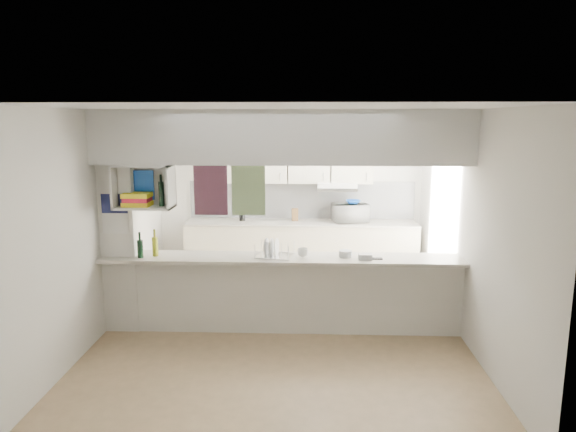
{
  "coord_description": "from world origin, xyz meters",
  "views": [
    {
      "loc": [
        0.31,
        -5.77,
        2.49
      ],
      "look_at": [
        0.06,
        0.5,
        1.31
      ],
      "focal_mm": 32.0,
      "sensor_mm": 36.0,
      "label": 1
    }
  ],
  "objects_px": {
    "bowl": "(353,202)",
    "wine_bottles": "(148,247)",
    "microwave": "(350,213)",
    "dish_rack": "(275,249)"
  },
  "relations": [
    {
      "from": "bowl",
      "to": "wine_bottles",
      "type": "xyz_separation_m",
      "value": [
        -2.55,
        -2.17,
        -0.2
      ]
    },
    {
      "from": "wine_bottles",
      "to": "bowl",
      "type": "bearing_deg",
      "value": 40.44
    },
    {
      "from": "microwave",
      "to": "dish_rack",
      "type": "xyz_separation_m",
      "value": [
        -1.05,
        -2.12,
        -0.06
      ]
    },
    {
      "from": "wine_bottles",
      "to": "microwave",
      "type": "bearing_deg",
      "value": 41.12
    },
    {
      "from": "bowl",
      "to": "dish_rack",
      "type": "xyz_separation_m",
      "value": [
        -1.08,
        -2.1,
        -0.23
      ]
    },
    {
      "from": "dish_rack",
      "to": "bowl",
      "type": "bearing_deg",
      "value": 73.5
    },
    {
      "from": "wine_bottles",
      "to": "dish_rack",
      "type": "bearing_deg",
      "value": 2.9
    },
    {
      "from": "microwave",
      "to": "bowl",
      "type": "bearing_deg",
      "value": 135.82
    },
    {
      "from": "bowl",
      "to": "wine_bottles",
      "type": "bearing_deg",
      "value": -139.56
    },
    {
      "from": "microwave",
      "to": "bowl",
      "type": "distance_m",
      "value": 0.18
    }
  ]
}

